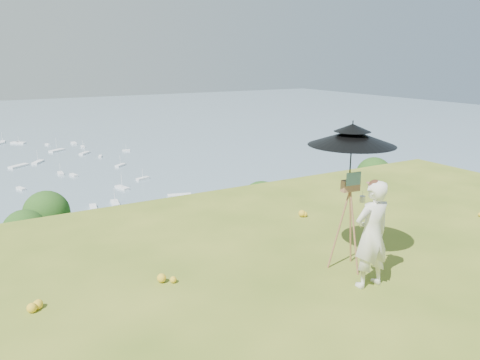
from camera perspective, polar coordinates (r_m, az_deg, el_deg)
shoreline_tier at (r=87.20m, az=-23.91°, el=-13.27°), size 170.00×28.00×8.00m
slope_trees at (r=42.20m, az=-20.39°, el=-11.68°), size 110.00×50.00×6.00m
harbor_town at (r=84.48m, az=-24.37°, el=-9.35°), size 110.00×22.00×5.00m
wildflowers at (r=6.71m, az=27.14°, el=-14.26°), size 10.00×10.50×0.12m
painter at (r=6.72m, az=15.75°, el=-6.40°), size 0.58×0.39×1.55m
field_easel at (r=7.20m, az=13.06°, el=-4.87°), size 0.63×0.63×1.52m
sun_umbrella at (r=6.96m, az=13.37°, el=2.95°), size 1.32×1.32×1.01m
painter_cap at (r=6.50m, az=16.20°, el=-0.37°), size 0.21×0.24×0.10m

